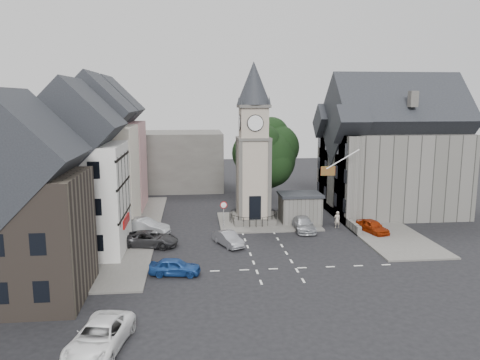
{
  "coord_description": "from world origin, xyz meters",
  "views": [
    {
      "loc": [
        -6.05,
        -38.53,
        12.58
      ],
      "look_at": [
        -1.66,
        5.0,
        5.0
      ],
      "focal_mm": 35.0,
      "sensor_mm": 36.0,
      "label": 1
    }
  ],
  "objects": [
    {
      "name": "warning_sign_post",
      "position": [
        -3.2,
        5.43,
        2.03
      ],
      "size": [
        0.7,
        0.19,
        2.85
      ],
      "color": "black",
      "rests_on": "ground"
    },
    {
      "name": "car_island_east",
      "position": [
        4.49,
        4.5,
        0.64
      ],
      "size": [
        1.94,
        4.49,
        1.29
      ],
      "primitive_type": "imported",
      "rotation": [
        0.0,
        0.0,
        -0.03
      ],
      "color": "#A7AAB0",
      "rests_on": "ground"
    },
    {
      "name": "van_sw_white",
      "position": [
        -10.92,
        -16.0,
        0.72
      ],
      "size": [
        3.31,
        5.53,
        1.44
      ],
      "primitive_type": "imported",
      "rotation": [
        0.0,
        0.0,
        -0.19
      ],
      "color": "white",
      "rests_on": "ground"
    },
    {
      "name": "backdrop_west",
      "position": [
        -12.0,
        28.0,
        4.0
      ],
      "size": [
        20.0,
        10.0,
        8.0
      ],
      "primitive_type": "cube",
      "color": "#4C4944",
      "rests_on": "ground"
    },
    {
      "name": "terrace_cream",
      "position": [
        -15.5,
        8.0,
        6.58
      ],
      "size": [
        8.1,
        7.6,
        12.8
      ],
      "color": "#F2E1CB",
      "rests_on": "ground"
    },
    {
      "name": "terrace_pink",
      "position": [
        -15.5,
        16.0,
        6.58
      ],
      "size": [
        8.1,
        7.6,
        12.8
      ],
      "color": "tan",
      "rests_on": "ground"
    },
    {
      "name": "east_building",
      "position": [
        15.59,
        11.0,
        6.26
      ],
      "size": [
        14.4,
        11.4,
        12.6
      ],
      "color": "#5C5A54",
      "rests_on": "ground"
    },
    {
      "name": "ground",
      "position": [
        0.0,
        0.0,
        0.0
      ],
      "size": [
        120.0,
        120.0,
        0.0
      ],
      "primitive_type": "plane",
      "color": "black",
      "rests_on": "ground"
    },
    {
      "name": "building_sw_stone",
      "position": [
        -17.0,
        -9.0,
        5.35
      ],
      "size": [
        8.6,
        7.6,
        10.4
      ],
      "color": "#433932",
      "rests_on": "ground"
    },
    {
      "name": "stone_shelter",
      "position": [
        4.8,
        7.5,
        1.55
      ],
      "size": [
        4.3,
        3.3,
        3.08
      ],
      "color": "#5C5A54",
      "rests_on": "ground"
    },
    {
      "name": "central_island",
      "position": [
        1.5,
        8.0,
        0.08
      ],
      "size": [
        10.0,
        8.0,
        0.16
      ],
      "primitive_type": "cube",
      "color": "#595651",
      "rests_on": "ground"
    },
    {
      "name": "clock_tower",
      "position": [
        0.0,
        7.99,
        8.12
      ],
      "size": [
        4.86,
        4.86,
        16.25
      ],
      "color": "#4C4944",
      "rests_on": "ground"
    },
    {
      "name": "town_tree",
      "position": [
        2.0,
        13.0,
        6.97
      ],
      "size": [
        7.2,
        7.2,
        10.8
      ],
      "color": "black",
      "rests_on": "ground"
    },
    {
      "name": "car_west_blue",
      "position": [
        -7.5,
        -6.0,
        0.63
      ],
      "size": [
        3.87,
        1.98,
        1.26
      ],
      "primitive_type": "imported",
      "rotation": [
        0.0,
        0.0,
        1.44
      ],
      "color": "navy",
      "rests_on": "ground"
    },
    {
      "name": "flagpole",
      "position": [
        8.0,
        4.0,
        7.0
      ],
      "size": [
        3.68,
        0.1,
        2.74
      ],
      "color": "white",
      "rests_on": "ground"
    },
    {
      "name": "car_west_silver",
      "position": [
        -10.76,
        4.48,
        0.79
      ],
      "size": [
        5.09,
        3.19,
        1.58
      ],
      "primitive_type": "imported",
      "rotation": [
        0.0,
        0.0,
        1.23
      ],
      "color": "#B1B4B9",
      "rests_on": "ground"
    },
    {
      "name": "car_east_red",
      "position": [
        10.81,
        3.0,
        0.65
      ],
      "size": [
        2.53,
        4.07,
        1.29
      ],
      "primitive_type": "imported",
      "rotation": [
        0.0,
        0.0,
        0.28
      ],
      "color": "#9D2808",
      "rests_on": "ground"
    },
    {
      "name": "terrace_tudor",
      "position": [
        -15.5,
        0.0,
        6.19
      ],
      "size": [
        8.1,
        7.6,
        12.0
      ],
      "color": "silver",
      "rests_on": "ground"
    },
    {
      "name": "car_west_grey",
      "position": [
        -9.92,
        0.91,
        0.68
      ],
      "size": [
        5.25,
        3.12,
        1.37
      ],
      "primitive_type": "imported",
      "rotation": [
        0.0,
        0.0,
        1.39
      ],
      "color": "#2D2D30",
      "rests_on": "ground"
    },
    {
      "name": "east_boundary_wall",
      "position": [
        9.2,
        10.0,
        0.45
      ],
      "size": [
        0.4,
        16.0,
        0.9
      ],
      "primitive_type": "cube",
      "color": "#5C5A54",
      "rests_on": "ground"
    },
    {
      "name": "road_markings",
      "position": [
        0.0,
        -5.5,
        0.01
      ],
      "size": [
        20.0,
        8.0,
        0.01
      ],
      "primitive_type": "cube",
      "color": "silver",
      "rests_on": "ground"
    },
    {
      "name": "pedestrian",
      "position": [
        8.0,
        5.07,
        0.85
      ],
      "size": [
        0.64,
        0.45,
        1.69
      ],
      "primitive_type": "imported",
      "rotation": [
        0.0,
        0.0,
        3.21
      ],
      "color": "#BAAC99",
      "rests_on": "ground"
    },
    {
      "name": "pavement_east",
      "position": [
        12.0,
        8.0,
        0.07
      ],
      "size": [
        6.0,
        26.0,
        0.14
      ],
      "primitive_type": "cube",
      "color": "#595651",
      "rests_on": "ground"
    },
    {
      "name": "pavement_west",
      "position": [
        -12.5,
        6.0,
        0.07
      ],
      "size": [
        6.0,
        30.0,
        0.14
      ],
      "primitive_type": "cube",
      "color": "#595651",
      "rests_on": "ground"
    },
    {
      "name": "car_island_silver",
      "position": [
        -3.13,
        0.5,
        0.62
      ],
      "size": [
        2.75,
        3.98,
        1.24
      ],
      "primitive_type": "imported",
      "rotation": [
        0.0,
        0.0,
        0.43
      ],
      "color": "gray",
      "rests_on": "ground"
    }
  ]
}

